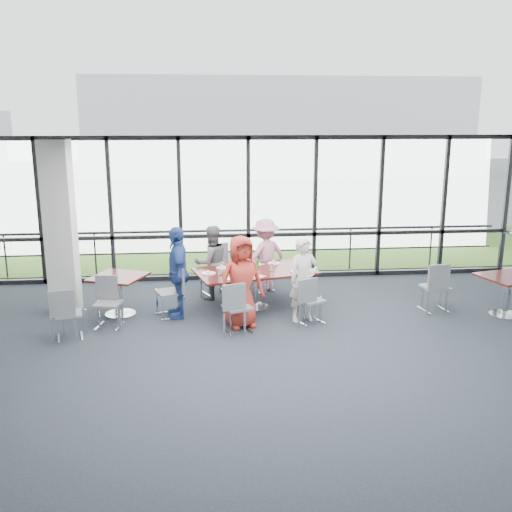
{
  "coord_description": "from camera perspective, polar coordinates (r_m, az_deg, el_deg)",
  "views": [
    {
      "loc": [
        -1.01,
        -7.5,
        3.56
      ],
      "look_at": [
        -0.06,
        2.59,
        1.1
      ],
      "focal_mm": 40.0,
      "sensor_mm": 36.0,
      "label": 1
    }
  ],
  "objects": [
    {
      "name": "floor",
      "position": [
        8.36,
        2.1,
        -11.63
      ],
      "size": [
        12.0,
        10.0,
        0.02
      ],
      "primitive_type": "cube",
      "color": "#1F252F",
      "rests_on": "ground"
    },
    {
      "name": "ceiling",
      "position": [
        7.57,
        2.31,
        10.91
      ],
      "size": [
        12.0,
        10.0,
        0.04
      ],
      "primitive_type": "cube",
      "color": "silver",
      "rests_on": "ground"
    },
    {
      "name": "wall_front",
      "position": [
        3.33,
        14.57,
        -22.87
      ],
      "size": [
        12.0,
        0.1,
        3.2
      ],
      "primitive_type": "cube",
      "color": "silver",
      "rests_on": "ground"
    },
    {
      "name": "curtain_wall_back",
      "position": [
        12.69,
        -0.78,
        4.75
      ],
      "size": [
        12.0,
        0.1,
        3.2
      ],
      "primitive_type": "cube",
      "color": "white",
      "rests_on": "ground"
    },
    {
      "name": "structural_column",
      "position": [
        10.99,
        -18.97,
        2.62
      ],
      "size": [
        0.5,
        0.5,
        3.2
      ],
      "primitive_type": "cube",
      "color": "silver",
      "rests_on": "ground"
    },
    {
      "name": "apron",
      "position": [
        17.89,
        -2.06,
        2.08
      ],
      "size": [
        80.0,
        70.0,
        0.02
      ],
      "primitive_type": "cube",
      "color": "slate",
      "rests_on": "ground"
    },
    {
      "name": "grass_strip",
      "position": [
        15.93,
        -1.64,
        0.76
      ],
      "size": [
        80.0,
        5.0,
        0.01
      ],
      "primitive_type": "cube",
      "color": "#3D6022",
      "rests_on": "ground"
    },
    {
      "name": "hangar_main",
      "position": [
        39.82,
        1.86,
        12.82
      ],
      "size": [
        24.0,
        10.0,
        6.0
      ],
      "primitive_type": "cube",
      "color": "silver",
      "rests_on": "ground"
    },
    {
      "name": "guard_rail",
      "position": [
        13.49,
        -0.97,
        0.52
      ],
      "size": [
        12.0,
        0.06,
        0.06
      ],
      "primitive_type": "cylinder",
      "rotation": [
        0.0,
        1.57,
        0.0
      ],
      "color": "#2D2D33",
      "rests_on": "ground"
    },
    {
      "name": "main_table",
      "position": [
        10.83,
        -0.15,
        -1.96
      ],
      "size": [
        2.42,
        1.72,
        0.75
      ],
      "rotation": [
        0.0,
        0.0,
        0.26
      ],
      "color": "#370E0C",
      "rests_on": "ground"
    },
    {
      "name": "side_table_left",
      "position": [
        10.75,
        -13.58,
        -2.52
      ],
      "size": [
        1.15,
        1.15,
        0.75
      ],
      "rotation": [
        0.0,
        0.0,
        -0.39
      ],
      "color": "#370E0C",
      "rests_on": "ground"
    },
    {
      "name": "side_table_right",
      "position": [
        11.38,
        23.9,
        -2.43
      ],
      "size": [
        1.09,
        1.09,
        0.75
      ],
      "rotation": [
        0.0,
        0.0,
        0.26
      ],
      "color": "#370E0C",
      "rests_on": "ground"
    },
    {
      "name": "diner_near_left",
      "position": [
        9.84,
        -1.49,
        -2.59
      ],
      "size": [
        0.91,
        0.73,
        1.62
      ],
      "primitive_type": "imported",
      "rotation": [
        0.0,
        0.0,
        0.31
      ],
      "color": "#B73325",
      "rests_on": "ground"
    },
    {
      "name": "diner_near_right",
      "position": [
        10.16,
        4.8,
        -2.41
      ],
      "size": [
        0.64,
        0.53,
        1.52
      ],
      "primitive_type": "imported",
      "rotation": [
        0.0,
        0.0,
        0.25
      ],
      "color": "silver",
      "rests_on": "ground"
    },
    {
      "name": "diner_far_left",
      "position": [
        11.43,
        -4.46,
        -0.65
      ],
      "size": [
        0.84,
        0.68,
        1.49
      ],
      "primitive_type": "imported",
      "rotation": [
        0.0,
        0.0,
        3.52
      ],
      "color": "slate",
      "rests_on": "ground"
    },
    {
      "name": "diner_far_right",
      "position": [
        11.88,
        0.95,
        0.06
      ],
      "size": [
        1.12,
        0.9,
        1.54
      ],
      "primitive_type": "imported",
      "rotation": [
        0.0,
        0.0,
        3.61
      ],
      "color": "pink",
      "rests_on": "ground"
    },
    {
      "name": "diner_end",
      "position": [
        10.42,
        -7.82,
        -1.61
      ],
      "size": [
        0.62,
        1.03,
        1.68
      ],
      "primitive_type": "imported",
      "rotation": [
        0.0,
        0.0,
        -1.48
      ],
      "color": "#29448C",
      "rests_on": "ground"
    },
    {
      "name": "chair_main_nl",
      "position": [
        9.67,
        -1.86,
        -5.16
      ],
      "size": [
        0.55,
        0.55,
        0.89
      ],
      "primitive_type": null,
      "rotation": [
        0.0,
        0.0,
        0.34
      ],
      "color": "slate",
      "rests_on": "ground"
    },
    {
      "name": "chair_main_nr",
      "position": [
        10.15,
        5.47,
        -4.44
      ],
      "size": [
        0.55,
        0.55,
        0.84
      ],
      "primitive_type": null,
      "rotation": [
        0.0,
        0.0,
        0.46
      ],
      "color": "slate",
      "rests_on": "ground"
    },
    {
      "name": "chair_main_fl",
      "position": [
        11.82,
        -4.19,
        -1.43
      ],
      "size": [
        0.63,
        0.63,
        0.99
      ],
      "primitive_type": null,
      "rotation": [
        0.0,
        0.0,
        3.55
      ],
      "color": "slate",
      "rests_on": "ground"
    },
    {
      "name": "chair_main_fr",
      "position": [
        12.0,
        0.6,
        -1.5
      ],
      "size": [
        0.56,
        0.56,
        0.85
      ],
      "primitive_type": null,
      "rotation": [
        0.0,
        0.0,
        3.6
      ],
      "color": "slate",
      "rests_on": "ground"
    },
    {
      "name": "chair_main_end",
      "position": [
        10.54,
        -8.62,
        -3.59
      ],
      "size": [
        0.58,
        0.58,
        0.93
      ],
      "primitive_type": null,
      "rotation": [
        0.0,
        0.0,
        -1.22
      ],
      "color": "slate",
      "rests_on": "ground"
    },
    {
      "name": "chair_spare_la",
      "position": [
        9.89,
        -18.25,
        -5.51
      ],
      "size": [
        0.51,
        0.51,
        0.86
      ],
      "primitive_type": null,
      "rotation": [
        0.0,
        0.0,
        0.23
      ],
      "color": "slate",
      "rests_on": "ground"
    },
    {
      "name": "chair_spare_lb",
      "position": [
        10.22,
        -14.57,
        -4.62
      ],
      "size": [
        0.5,
        0.5,
        0.87
      ],
      "primitive_type": null,
      "rotation": [
        0.0,
        0.0,
        2.95
      ],
      "color": "slate",
      "rests_on": "ground"
    },
    {
      "name": "chair_spare_r",
      "position": [
        11.24,
        17.47,
        -2.99
      ],
      "size": [
        0.52,
        0.52,
        0.93
      ],
      "primitive_type": null,
      "rotation": [
        0.0,
        0.0,
        0.15
      ],
      "color": "slate",
      "rests_on": "ground"
    },
    {
      "name": "plate_nl",
      "position": [
        10.22,
        -2.47,
        -2.28
      ],
      "size": [
        0.24,
        0.24,
        0.01
      ],
      "primitive_type": "cylinder",
      "color": "white",
      "rests_on": "main_table"
    },
    {
      "name": "plate_nr",
      "position": [
        10.73,
        4.11,
        -1.53
      ],
      "size": [
        0.25,
        0.25,
        0.01
      ],
      "primitive_type": "cylinder",
      "color": "white",
      "rests_on": "main_table"
    },
    {
      "name": "plate_fl",
      "position": [
        10.97,
        -3.38,
        -1.19
      ],
      "size": [
        0.24,
        0.24,
        0.01
      ],
      "primitive_type": "cylinder",
      "color": "white",
      "rests_on": "main_table"
    },
    {
      "name": "plate_fr",
      "position": [
        11.3,
        1.82,
        -0.73
      ],
      "size": [
        0.26,
        0.26,
        0.01
      ],
      "primitive_type": "cylinder",
      "color": "white",
      "rests_on": "main_table"
    },
    {
      "name": "plate_end",
      "position": [
        10.6,
        -4.77,
        -1.73
      ],
      "size": [
        0.26,
        0.26,
        0.01
      ],
      "primitive_type": "cylinder",
      "color": "white",
      "rests_on": "main_table"
    },
    {
      "name": "tumbler_a",
      "position": [
        10.45,
        -1.11,
        -1.57
      ],
      "size": [
        0.07,
        0.07,
        0.14
      ],
      "primitive_type": "cylinder",
      "color": "white",
      "rests_on": "main_table"
    },
    {
      "name": "tumbler_b",
      "position": [
        10.69,
        1.59,
        -1.23
      ],
      "size": [
        0.07,
        0.07,
        0.14
      ],
      "primitive_type": "cylinder",
      "color": "white",
      "rests_on": "main_table"
    },
    {
      "name": "tumbler_c",
      "position": [
        11.0,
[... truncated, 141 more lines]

